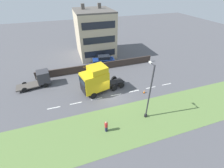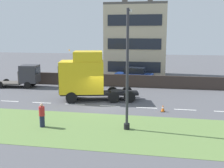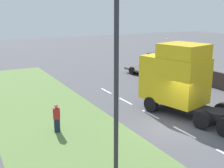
{
  "view_description": "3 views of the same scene",
  "coord_description": "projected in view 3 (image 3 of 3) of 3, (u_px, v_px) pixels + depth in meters",
  "views": [
    {
      "loc": [
        -17.73,
        5.82,
        15.22
      ],
      "look_at": [
        -0.62,
        0.18,
        2.73
      ],
      "focal_mm": 24.0,
      "sensor_mm": 36.0,
      "label": 1
    },
    {
      "loc": [
        -23.37,
        -5.27,
        6.34
      ],
      "look_at": [
        -2.55,
        -1.36,
        2.45
      ],
      "focal_mm": 45.0,
      "sensor_mm": 36.0,
      "label": 2
    },
    {
      "loc": [
        -10.57,
        -11.6,
        6.63
      ],
      "look_at": [
        -3.02,
        2.29,
        2.5
      ],
      "focal_mm": 45.0,
      "sensor_mm": 36.0,
      "label": 3
    }
  ],
  "objects": [
    {
      "name": "lamp_post",
      "position": [
        118.0,
        96.0,
        10.41
      ],
      "size": [
        1.32,
        0.39,
        7.84
      ],
      "color": "black",
      "rests_on": "ground"
    },
    {
      "name": "lorry_cab",
      "position": [
        178.0,
        79.0,
        18.36
      ],
      "size": [
        4.14,
        7.59,
        4.77
      ],
      "rotation": [
        0.0,
        0.0,
        0.23
      ],
      "color": "black",
      "rests_on": "ground"
    },
    {
      "name": "lane_markings",
      "position": [
        184.0,
        132.0,
        15.82
      ],
      "size": [
        0.16,
        21.0,
        0.0
      ],
      "color": "white",
      "rests_on": "ground"
    },
    {
      "name": "pedestrian",
      "position": [
        57.0,
        118.0,
        15.67
      ],
      "size": [
        0.39,
        0.39,
        1.65
      ],
      "color": "#1E233D",
      "rests_on": "ground"
    },
    {
      "name": "flatbed_truck",
      "position": [
        157.0,
        65.0,
        28.22
      ],
      "size": [
        2.69,
        5.75,
        2.61
      ],
      "rotation": [
        0.0,
        0.0,
        3.27
      ],
      "color": "#333338",
      "rests_on": "ground"
    },
    {
      "name": "grass_verge",
      "position": [
        81.0,
        151.0,
        13.64
      ],
      "size": [
        7.0,
        44.0,
        0.01
      ],
      "color": "#607F42",
      "rests_on": "ground"
    },
    {
      "name": "ground_plane",
      "position": [
        176.0,
        128.0,
        16.42
      ],
      "size": [
        120.0,
        120.0,
        0.0
      ],
      "primitive_type": "plane",
      "color": "#515156",
      "rests_on": "ground"
    }
  ]
}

